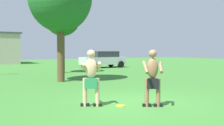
{
  "coord_description": "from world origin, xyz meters",
  "views": [
    {
      "loc": [
        -5.16,
        -6.93,
        1.71
      ],
      "look_at": [
        -0.69,
        0.32,
        1.29
      ],
      "focal_mm": 43.01,
      "sensor_mm": 36.0,
      "label": 1
    }
  ],
  "objects": [
    {
      "name": "player_near",
      "position": [
        0.08,
        -0.75,
        0.91
      ],
      "size": [
        0.75,
        0.77,
        1.72
      ],
      "color": "black",
      "rests_on": "ground_plane"
    },
    {
      "name": "player_in_green",
      "position": [
        -1.46,
        0.28,
        0.91
      ],
      "size": [
        0.74,
        0.81,
        1.72
      ],
      "color": "black",
      "rests_on": "ground_plane"
    },
    {
      "name": "ground_plane",
      "position": [
        0.0,
        0.0,
        0.0
      ],
      "size": [
        80.0,
        80.0,
        0.0
      ],
      "primitive_type": "plane",
      "color": "#38752D"
    },
    {
      "name": "tree_left_field",
      "position": [
        2.16,
        11.9,
        3.93
      ],
      "size": [
        2.53,
        2.53,
        5.2
      ],
      "color": "brown",
      "rests_on": "ground_plane"
    },
    {
      "name": "frisbee",
      "position": [
        -0.7,
        -0.2,
        0.01
      ],
      "size": [
        0.28,
        0.28,
        0.03
      ],
      "primitive_type": "cylinder",
      "color": "yellow",
      "rests_on": "ground_plane"
    },
    {
      "name": "car_silver_near_post",
      "position": [
        7.69,
        15.52,
        0.82
      ],
      "size": [
        4.34,
        2.1,
        1.58
      ],
      "color": "silver",
      "rests_on": "ground_plane"
    }
  ]
}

